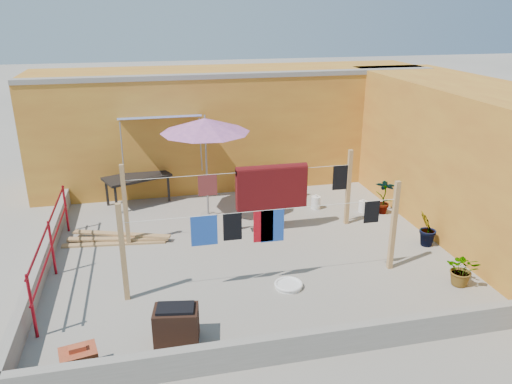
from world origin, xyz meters
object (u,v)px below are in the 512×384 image
plant_back_a (284,185)px  brick_stack (79,361)px  patio_umbrella (205,126)px  outdoor_table (137,178)px  brazier (176,324)px  green_hose (286,190)px  water_jug_a (363,206)px  water_jug_b (316,203)px  white_basin (289,285)px

plant_back_a → brick_stack: bearing=-127.9°
patio_umbrella → outdoor_table: patio_umbrella is taller
plant_back_a → brazier: bearing=-120.5°
patio_umbrella → green_hose: bearing=27.9°
water_jug_a → water_jug_b: 1.17m
patio_umbrella → plant_back_a: size_ratio=3.68×
green_hose → outdoor_table: bearing=180.0°
outdoor_table → green_hose: (3.99, 0.00, -0.65)m
water_jug_a → green_hose: bearing=128.6°
outdoor_table → water_jug_a: size_ratio=5.54×
water_jug_a → water_jug_b: water_jug_b is taller
brazier → white_basin: bearing=27.8°
white_basin → green_hose: white_basin is taller
patio_umbrella → brick_stack: bearing=-115.9°
patio_umbrella → white_basin: 4.35m
outdoor_table → plant_back_a: 3.82m
brick_stack → white_basin: (3.48, 1.52, -0.14)m
green_hose → water_jug_a: bearing=-51.4°
water_jug_a → water_jug_b: bearing=157.3°
white_basin → plant_back_a: bearing=75.4°
brazier → water_jug_a: (4.91, 4.15, -0.15)m
brick_stack → water_jug_a: bearing=35.9°
white_basin → brazier: bearing=-152.2°
patio_umbrella → water_jug_a: 4.38m
water_jug_a → green_hose: size_ratio=0.57×
water_jug_a → water_jug_b: (-1.08, 0.45, 0.02)m
white_basin → water_jug_a: 4.14m
water_jug_a → plant_back_a: size_ratio=0.44×
patio_umbrella → water_jug_b: 3.43m
outdoor_table → white_basin: outdoor_table is taller
brick_stack → water_jug_a: 7.77m
brick_stack → patio_umbrella: bearing=64.1°
patio_umbrella → white_basin: size_ratio=5.13×
brick_stack → brazier: 1.44m
water_jug_b → green_hose: water_jug_b is taller
water_jug_b → brazier: bearing=-129.8°
patio_umbrella → green_hose: size_ratio=4.78×
water_jug_b → plant_back_a: 1.12m
brick_stack → white_basin: 3.80m
green_hose → patio_umbrella: bearing=-152.1°
outdoor_table → water_jug_b: outdoor_table is taller
water_jug_a → white_basin: bearing=-132.8°
water_jug_a → patio_umbrella: bearing=171.3°
brazier → water_jug_a: 6.43m
brazier → green_hose: (3.46, 5.97, -0.25)m
plant_back_a → water_jug_a: bearing=-39.6°
patio_umbrella → water_jug_b: patio_umbrella is taller
water_jug_b → outdoor_table: bearing=162.6°
green_hose → plant_back_a: size_ratio=0.77×
white_basin → green_hose: 5.05m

